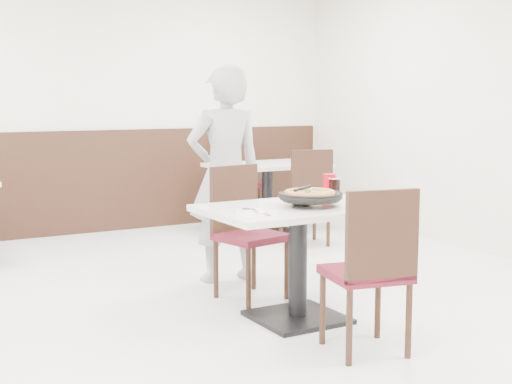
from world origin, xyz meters
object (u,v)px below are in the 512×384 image
chair_near (365,269)px  bg_table_right (267,198)px  bg_chair_right_near (305,197)px  bg_chair_right_far (238,183)px  chair_far (251,233)px  pizza (310,196)px  side_plate (251,212)px  diner_person (225,174)px  cola_glass (335,188)px  red_cup (329,185)px  pizza_pan (311,200)px  main_table (298,263)px

chair_near → bg_table_right: size_ratio=0.79×
bg_chair_right_near → bg_chair_right_far: (-0.01, 1.36, 0.00)m
chair_near → chair_far: same height
pizza → side_plate: (-0.50, -0.12, -0.05)m
chair_far → bg_table_right: size_ratio=0.79×
pizza → bg_table_right: pizza is taller
chair_near → diner_person: 1.86m
cola_glass → bg_table_right: (0.96, 2.54, -0.44)m
red_cup → diner_person: bearing=112.0°
cola_glass → side_plate: bearing=-159.2°
diner_person → red_cup: bearing=117.0°
chair_near → bg_chair_right_far: size_ratio=1.00×
chair_near → cola_glass: size_ratio=7.31×
pizza_pan → side_plate: size_ratio=1.91×
bg_chair_right_far → bg_chair_right_near: bearing=93.6°
main_table → cola_glass: size_ratio=9.23×
red_cup → side_plate: bearing=-155.7°
pizza → diner_person: 1.16m
bg_chair_right_far → side_plate: bearing=66.0°
diner_person → bg_chair_right_far: size_ratio=1.78×
pizza_pan → cola_glass: cola_glass is taller
cola_glass → pizza: bearing=-149.4°
chair_far → diner_person: bearing=-109.6°
chair_near → side_plate: 0.75m
diner_person → bg_chair_right_far: 2.62m
pizza → bg_table_right: 3.07m
bg_chair_right_far → bg_table_right: bearing=94.0°
chair_far → red_cup: (0.44, -0.33, 0.35)m
chair_far → bg_table_right: 2.57m
pizza_pan → red_cup: red_cup is taller
cola_glass → bg_table_right: cola_glass is taller
side_plate → bg_chair_right_far: (1.79, 3.50, -0.28)m
pizza_pan → red_cup: (0.37, 0.31, 0.04)m
main_table → chair_near: size_ratio=1.26×
red_cup → diner_person: 0.96m
diner_person → bg_table_right: bearing=-124.8°
pizza_pan → bg_table_right: (1.33, 2.79, -0.42)m
cola_glass → main_table: bearing=-155.4°
side_plate → red_cup: bearing=24.3°
chair_near → bg_chair_right_far: same height
cola_glass → red_cup: bearing=91.7°
bg_chair_right_near → bg_chair_right_far: bearing=102.9°
bg_table_right → pizza_pan: bearing=-115.5°
pizza → bg_chair_right_near: bearing=57.2°
pizza_pan → bg_chair_right_far: bearing=69.0°
chair_far → diner_person: diner_person is taller
cola_glass → bg_chair_right_far: size_ratio=0.14×
bg_table_right → bg_chair_right_near: size_ratio=1.26×
bg_table_right → bg_chair_right_far: bg_chair_right_far is taller
red_cup → bg_chair_right_far: size_ratio=0.17×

